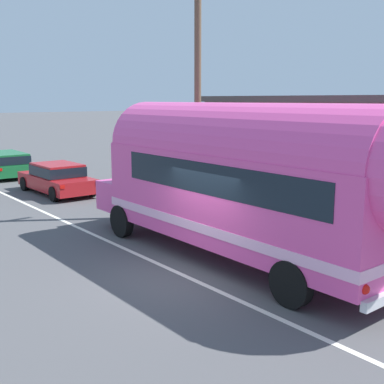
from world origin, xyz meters
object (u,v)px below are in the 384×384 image
utility_pole (198,93)px  car_lead (57,177)px  painted_bus (249,177)px  car_second (5,163)px

utility_pole → car_lead: (-2.19, 7.35, -3.68)m
painted_bus → car_lead: bearing=89.1°
car_lead → car_second: bearing=92.4°
utility_pole → painted_bus: bearing=-115.6°
car_lead → utility_pole: bearing=-73.4°
car_lead → car_second: (-0.27, 6.39, 0.04)m
painted_bus → car_lead: (0.20, 12.33, -1.56)m
car_lead → painted_bus: bearing=-90.9°
painted_bus → car_lead: size_ratio=2.38×
utility_pole → car_lead: 8.51m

